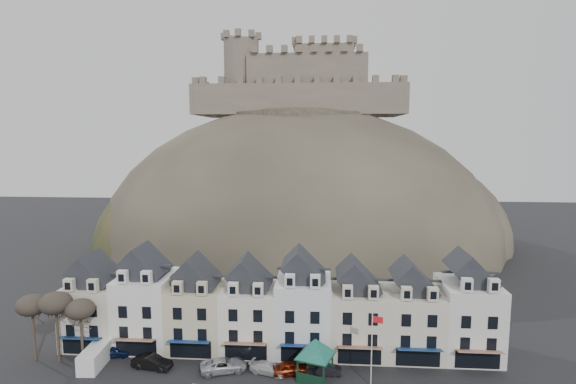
% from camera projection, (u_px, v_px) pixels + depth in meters
% --- Properties ---
extents(townhouse_terrace, '(54.40, 9.35, 11.80)m').
position_uv_depth(townhouse_terrace, '(278.00, 308.00, 57.26)').
color(townhouse_terrace, beige).
rests_on(townhouse_terrace, ground).
extents(castle_hill, '(100.00, 76.00, 68.00)m').
position_uv_depth(castle_hill, '(303.00, 246.00, 110.26)').
color(castle_hill, '#332E27').
rests_on(castle_hill, ground).
extents(castle, '(50.20, 22.20, 22.00)m').
position_uv_depth(castle, '(302.00, 83.00, 112.18)').
color(castle, '#62594B').
rests_on(castle, ground).
extents(tree_left_far, '(3.61, 3.61, 8.24)m').
position_uv_depth(tree_left_far, '(32.00, 306.00, 53.75)').
color(tree_left_far, '#352C21').
rests_on(tree_left_far, ground).
extents(tree_left_mid, '(3.78, 3.78, 8.64)m').
position_uv_depth(tree_left_mid, '(56.00, 304.00, 53.49)').
color(tree_left_mid, '#352C21').
rests_on(tree_left_mid, ground).
extents(tree_left_near, '(3.43, 3.43, 7.84)m').
position_uv_depth(tree_left_near, '(80.00, 310.00, 53.36)').
color(tree_left_near, '#352C21').
rests_on(tree_left_near, ground).
extents(bus_shelter, '(7.04, 7.04, 4.73)m').
position_uv_depth(bus_shelter, '(315.00, 348.00, 49.97)').
color(bus_shelter, black).
rests_on(bus_shelter, ground).
extents(flagpole, '(1.15, 0.43, 8.29)m').
position_uv_depth(flagpole, '(373.00, 345.00, 48.29)').
color(flagpole, silver).
rests_on(flagpole, ground).
extents(white_van, '(2.43, 5.08, 2.27)m').
position_uv_depth(white_van, '(95.00, 358.00, 52.91)').
color(white_van, white).
rests_on(white_van, ground).
extents(car_navy, '(4.47, 2.64, 1.43)m').
position_uv_depth(car_navy, '(113.00, 351.00, 55.37)').
color(car_navy, '#0B1639').
rests_on(car_navy, ground).
extents(car_black, '(4.94, 2.43, 1.56)m').
position_uv_depth(car_black, '(152.00, 362.00, 52.55)').
color(car_black, black).
rests_on(car_black, ground).
extents(car_silver, '(5.80, 3.99, 1.50)m').
position_uv_depth(car_silver, '(224.00, 365.00, 51.91)').
color(car_silver, '#AFB1B7').
rests_on(car_silver, ground).
extents(car_white, '(4.68, 2.94, 1.26)m').
position_uv_depth(car_white, '(268.00, 368.00, 51.49)').
color(car_white, silver).
rests_on(car_white, ground).
extents(car_maroon, '(4.71, 2.80, 1.50)m').
position_uv_depth(car_maroon, '(292.00, 368.00, 51.28)').
color(car_maroon, '#5B1305').
rests_on(car_maroon, ground).
extents(car_charcoal, '(4.04, 1.45, 1.33)m').
position_uv_depth(car_charcoal, '(324.00, 369.00, 51.27)').
color(car_charcoal, black).
rests_on(car_charcoal, ground).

